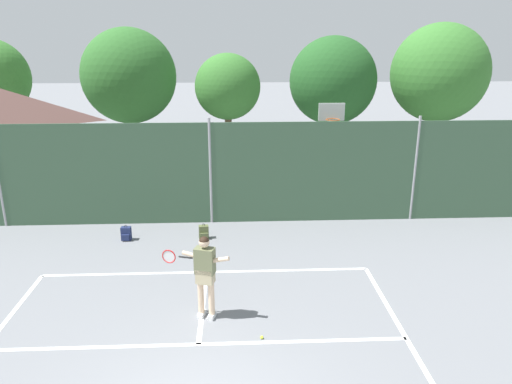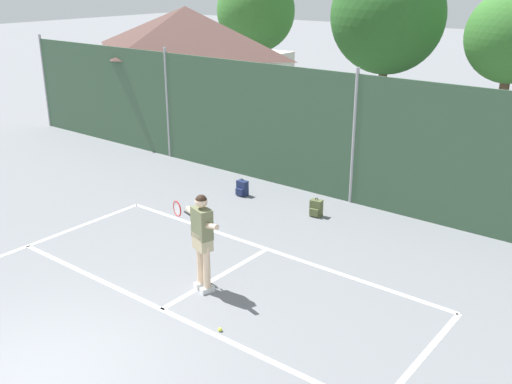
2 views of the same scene
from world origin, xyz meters
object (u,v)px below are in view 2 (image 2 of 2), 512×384
object	(u,v)px
tennis_ball	(220,330)
backpack_olive	(316,208)
backpack_navy	(242,188)
tennis_player	(202,234)

from	to	relation	value
tennis_ball	backpack_olive	distance (m)	5.27
tennis_ball	backpack_navy	size ratio (longest dim) A/B	0.14
tennis_player	backpack_navy	bearing A→B (deg)	121.13
tennis_player	backpack_olive	size ratio (longest dim) A/B	4.01
tennis_player	backpack_olive	distance (m)	4.34
backpack_navy	tennis_player	bearing A→B (deg)	-58.87
tennis_player	backpack_navy	distance (m)	5.02
tennis_player	tennis_ball	bearing A→B (deg)	-36.40
tennis_ball	backpack_navy	distance (m)	6.27
tennis_player	tennis_ball	world-z (taller)	tennis_player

